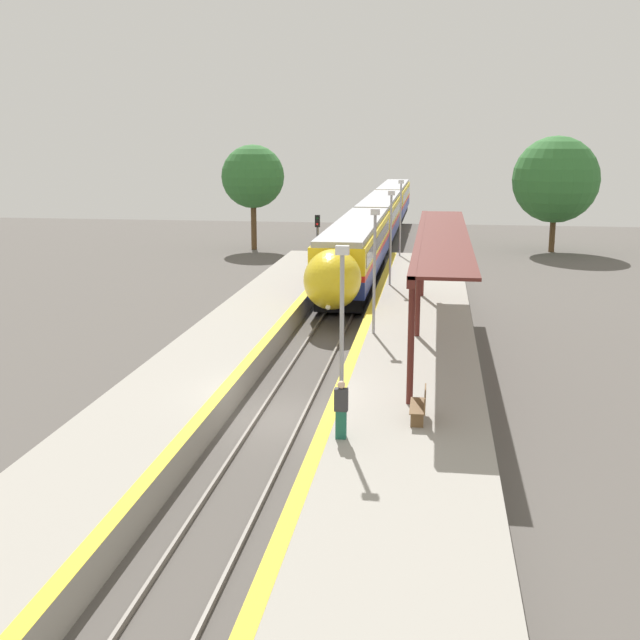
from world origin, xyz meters
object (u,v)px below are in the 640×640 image
at_px(lamppost_farthest, 401,212).
at_px(train, 379,219).
at_px(lamppost_near, 342,326).
at_px(lamppost_mid, 374,263).
at_px(lamppost_far, 391,231).
at_px(platform_bench, 421,405).
at_px(railway_signal, 317,244).
at_px(person_waiting, 341,409).

bearing_deg(lamppost_farthest, train, 101.07).
distance_m(lamppost_near, lamppost_mid, 11.20).
xyz_separation_m(lamppost_near, lamppost_farthest, (0.00, 33.60, 0.00)).
xyz_separation_m(train, lamppost_far, (2.30, -22.96, 1.62)).
distance_m(train, platform_bench, 44.64).
relative_size(platform_bench, railway_signal, 0.34).
relative_size(train, lamppost_farthest, 12.41).
bearing_deg(lamppost_far, railway_signal, 148.69).
xyz_separation_m(person_waiting, lamppost_near, (-0.08, 0.74, 2.10)).
bearing_deg(lamppost_mid, platform_bench, -78.14).
bearing_deg(lamppost_far, train, 95.72).
height_order(person_waiting, railway_signal, railway_signal).
height_order(railway_signal, lamppost_mid, lamppost_mid).
xyz_separation_m(train, platform_bench, (4.45, -44.41, -0.85)).
distance_m(person_waiting, lamppost_near, 2.23).
xyz_separation_m(lamppost_mid, lamppost_far, (0.00, 11.20, 0.00)).
distance_m(train, lamppost_near, 45.45).
bearing_deg(lamppost_mid, train, 93.85).
bearing_deg(lamppost_far, lamppost_farthest, 90.00).
bearing_deg(person_waiting, lamppost_mid, 90.39).
xyz_separation_m(platform_bench, lamppost_mid, (-2.15, 10.25, 2.46)).
height_order(platform_bench, lamppost_near, lamppost_near).
height_order(lamppost_mid, lamppost_far, same).
relative_size(platform_bench, lamppost_far, 0.29).
xyz_separation_m(person_waiting, lamppost_far, (-0.08, 23.14, 2.10)).
bearing_deg(railway_signal, lamppost_mid, -72.42).
height_order(platform_bench, person_waiting, person_waiting).
relative_size(platform_bench, lamppost_near, 0.29).
bearing_deg(person_waiting, lamppost_farthest, 90.13).
distance_m(train, person_waiting, 46.16).
xyz_separation_m(platform_bench, lamppost_far, (-2.15, 21.45, 2.46)).
xyz_separation_m(train, lamppost_near, (2.30, -45.36, 1.62)).
distance_m(person_waiting, lamppost_far, 23.23).
distance_m(lamppost_mid, lamppost_far, 11.20).
bearing_deg(lamppost_mid, lamppost_far, 90.00).
bearing_deg(lamppost_farthest, lamppost_far, -90.00).
bearing_deg(lamppost_near, railway_signal, 99.94).
xyz_separation_m(platform_bench, railway_signal, (-6.55, 24.12, 1.32)).
relative_size(platform_bench, person_waiting, 0.93).
relative_size(railway_signal, lamppost_near, 0.86).
xyz_separation_m(train, railway_signal, (-2.09, -20.29, 0.47)).
bearing_deg(train, lamppost_far, -84.28).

